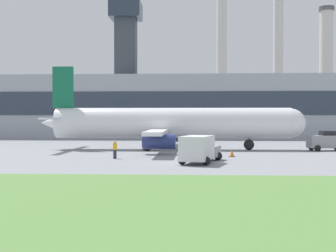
{
  "coord_description": "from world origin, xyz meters",
  "views": [
    {
      "loc": [
        4.06,
        -47.35,
        3.7
      ],
      "look_at": [
        1.33,
        5.5,
        2.68
      ],
      "focal_mm": 50.0,
      "sensor_mm": 36.0,
      "label": 1
    }
  ],
  "objects": [
    {
      "name": "ground_plane",
      "position": [
        0.0,
        0.0,
        0.0
      ],
      "size": [
        400.0,
        400.0,
        0.0
      ],
      "primitive_type": "plane",
      "color": "gray"
    },
    {
      "name": "terminal_building",
      "position": [
        -0.26,
        36.04,
        5.72
      ],
      "size": [
        79.12,
        12.49,
        24.2
      ],
      "color": "#9EA3AD",
      "rests_on": "ground_plane"
    },
    {
      "name": "smokestack_left",
      "position": [
        11.12,
        64.82,
        18.81
      ],
      "size": [
        2.87,
        2.87,
        37.39
      ],
      "color": "beige",
      "rests_on": "ground_plane"
    },
    {
      "name": "smokestack_right",
      "position": [
        24.43,
        64.79,
        19.51
      ],
      "size": [
        2.68,
        2.68,
        38.8
      ],
      "color": "beige",
      "rests_on": "ground_plane"
    },
    {
      "name": "smokestack_far",
      "position": [
        35.46,
        64.13,
        14.89
      ],
      "size": [
        3.56,
        3.56,
        29.5
      ],
      "color": "beige",
      "rests_on": "ground_plane"
    },
    {
      "name": "airplane",
      "position": [
        1.44,
        5.5,
        2.94
      ],
      "size": [
        30.02,
        24.22,
        9.47
      ],
      "color": "white",
      "rests_on": "ground_plane"
    },
    {
      "name": "pushback_tug",
      "position": [
        18.88,
        4.71,
        0.99
      ],
      "size": [
        4.4,
        2.75,
        2.18
      ],
      "color": "gray",
      "rests_on": "ground_plane"
    },
    {
      "name": "baggage_truck",
      "position": [
        4.66,
        -9.69,
        1.1
      ],
      "size": [
        3.71,
        6.77,
        2.21
      ],
      "color": "gray",
      "rests_on": "ground_plane"
    },
    {
      "name": "ground_crew_person",
      "position": [
        -2.79,
        -6.23,
        0.83
      ],
      "size": [
        0.47,
        0.47,
        1.63
      ],
      "color": "#23283D",
      "rests_on": "ground_plane"
    },
    {
      "name": "traffic_cone_near_nose",
      "position": [
        7.77,
        -3.64,
        0.31
      ],
      "size": [
        0.59,
        0.59,
        0.67
      ],
      "color": "black",
      "rests_on": "ground_plane"
    }
  ]
}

